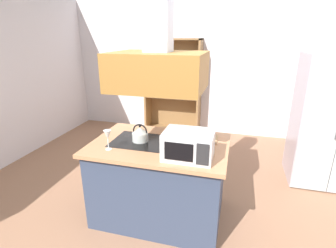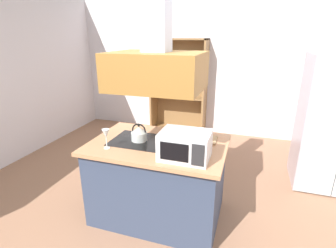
{
  "view_description": "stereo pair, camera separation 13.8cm",
  "coord_description": "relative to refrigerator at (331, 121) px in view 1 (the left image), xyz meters",
  "views": [
    {
      "loc": [
        0.54,
        -2.37,
        2.0
      ],
      "look_at": [
        -0.22,
        0.4,
        1.0
      ],
      "focal_mm": 27.52,
      "sensor_mm": 36.0,
      "label": 1
    },
    {
      "loc": [
        0.67,
        -2.33,
        2.0
      ],
      "look_at": [
        -0.22,
        0.4,
        1.0
      ],
      "focal_mm": 27.52,
      "sensor_mm": 36.0,
      "label": 2
    }
  ],
  "objects": [
    {
      "name": "ground_plane",
      "position": [
        -1.8,
        -1.39,
        -0.89
      ],
      "size": [
        7.8,
        7.8,
        0.0
      ],
      "primitive_type": "plane",
      "color": "#91664C"
    },
    {
      "name": "wall_back",
      "position": [
        -1.8,
        1.61,
        0.46
      ],
      "size": [
        6.0,
        0.12,
        2.7
      ],
      "primitive_type": "cube",
      "color": "silver",
      "rests_on": "ground"
    },
    {
      "name": "kitchen_island",
      "position": [
        -2.02,
        -1.34,
        -0.44
      ],
      "size": [
        1.46,
        0.99,
        0.9
      ],
      "color": "#313E57",
      "rests_on": "ground"
    },
    {
      "name": "range_hood",
      "position": [
        -2.02,
        -1.34,
        0.88
      ],
      "size": [
        0.9,
        0.7,
        1.22
      ],
      "color": "olive"
    },
    {
      "name": "refrigerator",
      "position": [
        0.0,
        0.0,
        0.0
      ],
      "size": [
        0.9,
        0.77,
        1.78
      ],
      "color": "#BAB0C0",
      "rests_on": "ground"
    },
    {
      "name": "dish_cabinet",
      "position": [
        -2.56,
        1.39,
        -0.04
      ],
      "size": [
        1.15,
        0.4,
        1.93
      ],
      "color": "olive",
      "rests_on": "ground"
    },
    {
      "name": "kettle",
      "position": [
        -2.24,
        -1.34,
        0.09
      ],
      "size": [
        0.17,
        0.17,
        0.2
      ],
      "color": "#BAC2BE",
      "rests_on": "kitchen_island"
    },
    {
      "name": "cutting_board",
      "position": [
        -1.59,
        -1.1,
        0.02
      ],
      "size": [
        0.34,
        0.25,
        0.02
      ],
      "primitive_type": "cube",
      "rotation": [
        0.0,
        0.0,
        0.02
      ],
      "color": "#A67F56",
      "rests_on": "kitchen_island"
    },
    {
      "name": "microwave",
      "position": [
        -1.66,
        -1.59,
        0.14
      ],
      "size": [
        0.46,
        0.35,
        0.26
      ],
      "color": "silver",
      "rests_on": "kitchen_island"
    },
    {
      "name": "wine_glass_on_counter",
      "position": [
        -2.47,
        -1.63,
        0.16
      ],
      "size": [
        0.08,
        0.08,
        0.21
      ],
      "color": "silver",
      "rests_on": "kitchen_island"
    }
  ]
}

